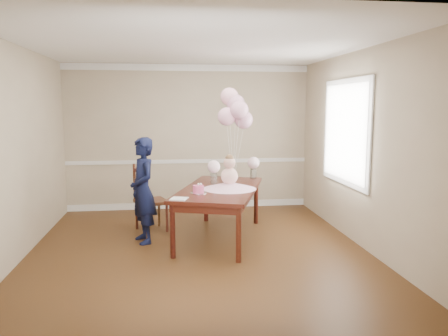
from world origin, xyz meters
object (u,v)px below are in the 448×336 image
(birthday_cake, at_px, (198,189))
(woman, at_px, (143,190))
(dining_table_top, at_px, (220,189))
(dining_chair_seat, at_px, (151,202))

(birthday_cake, height_order, woman, woman)
(dining_table_top, height_order, woman, woman)
(dining_table_top, xyz_separation_m, birthday_cake, (-0.33, -0.37, 0.08))
(birthday_cake, height_order, dining_chair_seat, birthday_cake)
(dining_chair_seat, bearing_deg, woman, -119.02)
(dining_table_top, distance_m, dining_chair_seat, 1.18)
(birthday_cake, xyz_separation_m, woman, (-0.76, 0.35, -0.07))
(dining_table_top, distance_m, birthday_cake, 0.51)
(birthday_cake, distance_m, dining_chair_seat, 1.20)
(dining_chair_seat, xyz_separation_m, woman, (-0.09, -0.58, 0.29))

